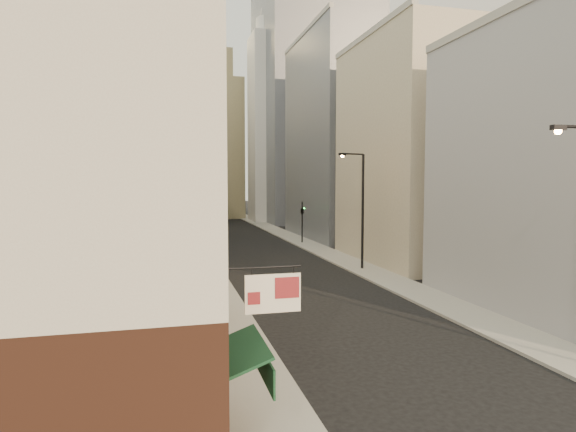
# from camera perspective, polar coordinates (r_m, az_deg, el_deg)

# --- Properties ---
(sidewalk_left) EXTENTS (3.00, 140.00, 0.15)m
(sidewalk_left) POSITION_cam_1_polar(r_m,az_deg,el_deg) (65.45, -11.67, -2.39)
(sidewalk_left) COLOR #9A978D
(sidewalk_left) RESTS_ON ground
(sidewalk_right) EXTENTS (3.00, 140.00, 0.15)m
(sidewalk_right) POSITION_cam_1_polar(r_m,az_deg,el_deg) (67.28, -0.53, -2.14)
(sidewalk_right) COLOR #9A978D
(sidewalk_right) RESTS_ON ground
(near_building_left) EXTENTS (8.30, 23.04, 12.30)m
(near_building_left) POSITION_cam_1_polar(r_m,az_deg,el_deg) (19.10, -19.10, 0.05)
(near_building_left) COLOR #522D20
(near_building_left) RESTS_ON ground
(left_bldg_beige) EXTENTS (8.00, 12.00, 16.00)m
(left_bldg_beige) POSITION_cam_1_polar(r_m,az_deg,el_deg) (36.09, -18.51, 4.96)
(left_bldg_beige) COLOR tan
(left_bldg_beige) RESTS_ON ground
(left_bldg_grey) EXTENTS (8.00, 16.00, 20.00)m
(left_bldg_grey) POSITION_cam_1_polar(r_m,az_deg,el_deg) (52.13, -17.26, 6.83)
(left_bldg_grey) COLOR #98989D
(left_bldg_grey) RESTS_ON ground
(left_bldg_tan) EXTENTS (8.00, 18.00, 17.00)m
(left_bldg_tan) POSITION_cam_1_polar(r_m,az_deg,el_deg) (70.05, -16.47, 4.84)
(left_bldg_tan) COLOR #8E815C
(left_bldg_tan) RESTS_ON ground
(left_bldg_wingrid) EXTENTS (8.00, 20.00, 24.00)m
(left_bldg_wingrid) POSITION_cam_1_polar(r_m,az_deg,el_deg) (90.15, -16.02, 6.85)
(left_bldg_wingrid) COLOR gray
(left_bldg_wingrid) RESTS_ON ground
(right_bldg_grey) EXTENTS (8.00, 16.00, 16.00)m
(right_bldg_grey) POSITION_cam_1_polar(r_m,az_deg,el_deg) (30.67, 30.03, 4.85)
(right_bldg_grey) COLOR #98989D
(right_bldg_grey) RESTS_ON ground
(right_bldg_beige) EXTENTS (8.00, 16.00, 20.00)m
(right_bldg_beige) POSITION_cam_1_polar(r_m,az_deg,el_deg) (45.42, 13.95, 7.33)
(right_bldg_beige) COLOR tan
(right_bldg_beige) RESTS_ON ground
(right_bldg_wingrid) EXTENTS (8.00, 20.00, 26.00)m
(right_bldg_wingrid) POSITION_cam_1_polar(r_m,az_deg,el_deg) (63.94, 5.40, 9.12)
(right_bldg_wingrid) COLOR gray
(right_bldg_wingrid) RESTS_ON ground
(highrise) EXTENTS (21.00, 23.00, 51.20)m
(highrise) POSITION_cam_1_polar(r_m,az_deg,el_deg) (93.97, 3.07, 15.27)
(highrise) COLOR gray
(highrise) RESTS_ON ground
(clock_tower) EXTENTS (14.00, 14.00, 44.90)m
(clock_tower) POSITION_cam_1_polar(r_m,az_deg,el_deg) (102.86, -9.65, 9.72)
(clock_tower) COLOR #8E815C
(clock_tower) RESTS_ON ground
(white_tower) EXTENTS (8.00, 8.00, 41.50)m
(white_tower) POSITION_cam_1_polar(r_m,az_deg,el_deg) (90.81, -1.86, 11.16)
(white_tower) COLOR silver
(white_tower) RESTS_ON ground
(streetlamp_mid) EXTENTS (2.46, 0.88, 9.62)m
(streetlamp_mid) POSITION_cam_1_polar(r_m,az_deg,el_deg) (39.89, 8.57, 1.41)
(streetlamp_mid) COLOR black
(streetlamp_mid) RESTS_ON ground
(traffic_light_left) EXTENTS (0.57, 0.49, 5.00)m
(traffic_light_left) POSITION_cam_1_polar(r_m,az_deg,el_deg) (47.95, -11.33, -0.42)
(traffic_light_left) COLOR black
(traffic_light_left) RESTS_ON ground
(traffic_light_right) EXTENTS (0.80, 0.80, 5.00)m
(traffic_light_right) POSITION_cam_1_polar(r_m,az_deg,el_deg) (57.12, 1.69, 0.58)
(traffic_light_right) COLOR black
(traffic_light_right) RESTS_ON ground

